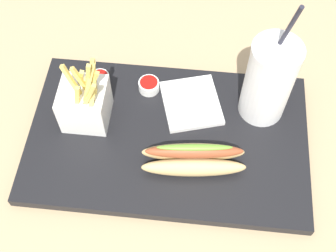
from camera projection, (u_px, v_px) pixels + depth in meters
ground_plane at (168, 143)px, 0.83m from camera, size 2.40×2.40×0.02m
food_tray at (168, 138)px, 0.81m from camera, size 0.50×0.31×0.02m
soda_cup at (269, 81)px, 0.76m from camera, size 0.08×0.08×0.27m
fries_basket at (85, 103)px, 0.79m from camera, size 0.08×0.08×0.15m
hot_dog_1 at (194, 158)px, 0.75m from camera, size 0.18×0.08×0.07m
ketchup_cup_1 at (149, 85)px, 0.85m from camera, size 0.04×0.04×0.02m
ketchup_cup_2 at (100, 78)px, 0.86m from camera, size 0.04×0.04×0.02m
napkin_stack at (191, 103)px, 0.84m from camera, size 0.13×0.14×0.01m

